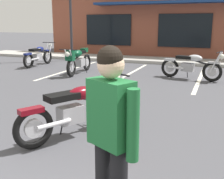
# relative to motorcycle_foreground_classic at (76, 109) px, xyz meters

# --- Properties ---
(ground_plane) EXTENTS (80.00, 80.00, 0.00)m
(ground_plane) POSITION_rel_motorcycle_foreground_classic_xyz_m (0.30, 1.15, -0.46)
(ground_plane) COLOR #47474C
(sidewalk_kerb) EXTENTS (22.00, 1.80, 0.14)m
(sidewalk_kerb) POSITION_rel_motorcycle_foreground_classic_xyz_m (0.30, 9.52, -0.39)
(sidewalk_kerb) COLOR #A8A59E
(sidewalk_kerb) RESTS_ON ground_plane
(brick_storefront_building) EXTENTS (15.80, 5.93, 3.64)m
(brick_storefront_building) POSITION_rel_motorcycle_foreground_classic_xyz_m (0.31, 13.69, 1.36)
(brick_storefront_building) COLOR brown
(brick_storefront_building) RESTS_ON ground_plane
(painted_stall_lines) EXTENTS (7.64, 4.80, 0.01)m
(painted_stall_lines) POSITION_rel_motorcycle_foreground_classic_xyz_m (0.30, 5.92, -0.46)
(painted_stall_lines) COLOR silver
(painted_stall_lines) RESTS_ON ground_plane
(motorcycle_foreground_classic) EXTENTS (1.28, 1.91, 0.98)m
(motorcycle_foreground_classic) POSITION_rel_motorcycle_foreground_classic_xyz_m (0.00, 0.00, 0.00)
(motorcycle_foreground_classic) COLOR black
(motorcycle_foreground_classic) RESTS_ON ground_plane
(motorcycle_red_sportbike) EXTENTS (0.66, 2.11, 0.98)m
(motorcycle_red_sportbike) POSITION_rel_motorcycle_foreground_classic_xyz_m (-2.70, 5.18, 0.07)
(motorcycle_red_sportbike) COLOR black
(motorcycle_red_sportbike) RESTS_ON ground_plane
(motorcycle_black_cruiser) EXTENTS (2.08, 0.84, 0.98)m
(motorcycle_black_cruiser) POSITION_rel_motorcycle_foreground_classic_xyz_m (1.26, 5.65, 0.00)
(motorcycle_black_cruiser) COLOR black
(motorcycle_black_cruiser) RESTS_ON ground_plane
(motorcycle_green_cafe_racer) EXTENTS (0.66, 2.11, 0.98)m
(motorcycle_green_cafe_racer) POSITION_rel_motorcycle_foreground_classic_xyz_m (-5.26, 6.34, 0.00)
(motorcycle_green_cafe_racer) COLOR black
(motorcycle_green_cafe_racer) RESTS_ON ground_plane
(person_in_black_shirt) EXTENTS (0.58, 0.39, 1.68)m
(person_in_black_shirt) POSITION_rel_motorcycle_foreground_classic_xyz_m (1.33, -1.81, 0.49)
(person_in_black_shirt) COLOR black
(person_in_black_shirt) RESTS_ON ground_plane
(helmet_on_pavement) EXTENTS (0.26, 0.26, 0.26)m
(helmet_on_pavement) POSITION_rel_motorcycle_foreground_classic_xyz_m (0.96, -0.49, -0.33)
(helmet_on_pavement) COLOR #B71414
(helmet_on_pavement) RESTS_ON ground_plane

